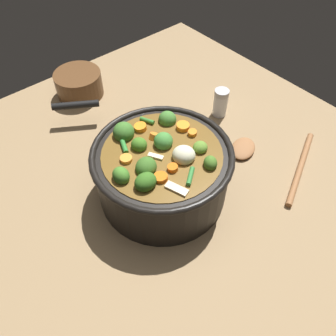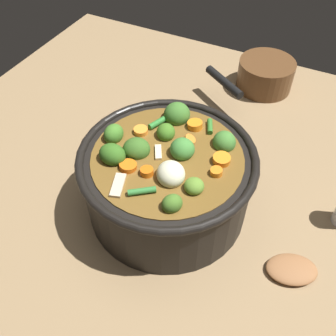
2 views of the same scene
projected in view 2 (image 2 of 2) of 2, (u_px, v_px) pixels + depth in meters
ground_plane at (167, 205)px, 0.69m from camera, size 1.10×1.10×0.00m
cooking_pot at (167, 180)px, 0.64m from camera, size 0.29×0.29×0.15m
wooden_spoon at (298, 306)px, 0.55m from camera, size 0.22×0.22×0.02m
small_saucepan at (264, 75)px, 0.90m from camera, size 0.21×0.19×0.07m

